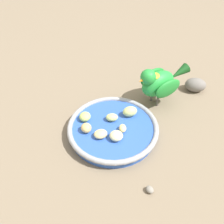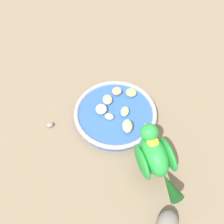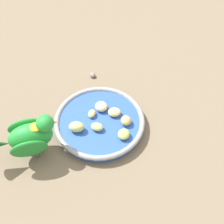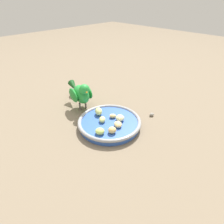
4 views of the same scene
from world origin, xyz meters
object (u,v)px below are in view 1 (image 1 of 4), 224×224
at_px(rock_large, 195,85).
at_px(apple_piece_0, 121,128).
at_px(parrot, 159,82).
at_px(pebble_0, 150,190).
at_px(apple_piece_4, 86,128).
at_px(feeding_bowl, 113,129).
at_px(apple_piece_5, 112,117).
at_px(apple_piece_2, 130,111).
at_px(apple_piece_1, 116,136).
at_px(apple_piece_6, 101,134).
at_px(apple_piece_3, 85,117).

bearing_deg(rock_large, apple_piece_0, 172.16).
xyz_separation_m(parrot, pebble_0, (-0.24, -0.16, -0.07)).
relative_size(apple_piece_4, pebble_0, 1.50).
height_order(feeding_bowl, rock_large, rock_large).
bearing_deg(apple_piece_5, apple_piece_0, -103.24).
distance_m(apple_piece_2, apple_piece_5, 0.05).
height_order(apple_piece_4, parrot, parrot).
xyz_separation_m(apple_piece_0, apple_piece_5, (0.01, 0.04, 0.00)).
xyz_separation_m(apple_piece_2, parrot, (0.11, -0.01, 0.04)).
height_order(apple_piece_1, parrot, parrot).
bearing_deg(rock_large, parrot, 156.68).
bearing_deg(apple_piece_5, feeding_bowl, -130.94).
bearing_deg(rock_large, apple_piece_4, 163.96).
height_order(apple_piece_5, rock_large, same).
distance_m(apple_piece_0, apple_piece_6, 0.06).
xyz_separation_m(apple_piece_6, pebble_0, (-0.03, -0.17, -0.03)).
xyz_separation_m(feeding_bowl, apple_piece_6, (-0.04, 0.00, 0.02)).
bearing_deg(apple_piece_3, apple_piece_6, -101.87).
distance_m(feeding_bowl, apple_piece_0, 0.03).
distance_m(apple_piece_3, parrot, 0.22).
xyz_separation_m(apple_piece_2, rock_large, (0.24, -0.06, -0.02)).
bearing_deg(apple_piece_3, rock_large, -22.20).
relative_size(apple_piece_3, parrot, 0.17).
bearing_deg(pebble_0, apple_piece_6, 81.49).
xyz_separation_m(apple_piece_4, pebble_0, (-0.01, -0.21, -0.03)).
bearing_deg(feeding_bowl, pebble_0, -112.17).
distance_m(apple_piece_3, apple_piece_5, 0.07).
xyz_separation_m(apple_piece_4, apple_piece_5, (0.07, -0.02, -0.00)).
height_order(apple_piece_2, pebble_0, apple_piece_2).
relative_size(apple_piece_5, pebble_0, 1.65).
bearing_deg(apple_piece_3, pebble_0, -99.51).
relative_size(parrot, pebble_0, 9.51).
height_order(apple_piece_3, rock_large, apple_piece_3).
bearing_deg(apple_piece_5, pebble_0, -114.50).
bearing_deg(apple_piece_1, pebble_0, -108.53).
bearing_deg(apple_piece_0, apple_piece_5, 76.76).
xyz_separation_m(feeding_bowl, parrot, (0.18, -0.01, 0.06)).
height_order(apple_piece_0, rock_large, rock_large).
relative_size(apple_piece_3, apple_piece_4, 1.11).
bearing_deg(apple_piece_4, feeding_bowl, -36.33).
relative_size(apple_piece_0, pebble_0, 1.33).
xyz_separation_m(apple_piece_1, parrot, (0.20, 0.02, 0.04)).
bearing_deg(apple_piece_6, apple_piece_4, 105.48).
relative_size(apple_piece_0, apple_piece_3, 0.80).
bearing_deg(apple_piece_5, apple_piece_2, -26.49).
bearing_deg(apple_piece_0, parrot, 4.39).
height_order(apple_piece_2, apple_piece_4, apple_piece_2).
distance_m(feeding_bowl, apple_piece_5, 0.03).
bearing_deg(parrot, apple_piece_5, 4.35).
distance_m(apple_piece_2, apple_piece_3, 0.12).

